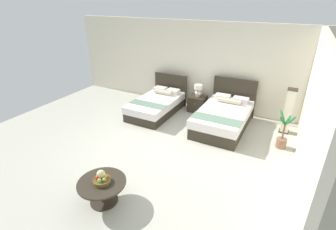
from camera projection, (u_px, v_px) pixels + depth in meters
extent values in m
cube|color=#B2B1A2|center=(158.00, 149.00, 6.33)|extent=(9.84, 9.88, 0.02)
cube|color=beige|center=(205.00, 66.00, 8.26)|extent=(9.84, 0.12, 2.80)
cube|color=beige|center=(312.00, 117.00, 4.76)|extent=(0.12, 5.48, 2.80)
cube|color=#2E281D|center=(156.00, 110.00, 8.17)|extent=(1.13, 2.02, 0.27)
cube|color=silver|center=(156.00, 103.00, 8.07)|extent=(1.17, 2.06, 0.22)
cube|color=#2E281D|center=(171.00, 89.00, 8.84)|extent=(1.20, 0.07, 1.05)
cube|color=silver|center=(160.00, 89.00, 8.69)|extent=(0.40, 0.30, 0.14)
cube|color=white|center=(173.00, 91.00, 8.48)|extent=(0.40, 0.30, 0.14)
cylinder|color=beige|center=(163.00, 92.00, 8.39)|extent=(0.61, 0.16, 0.15)
cube|color=slate|center=(148.00, 104.00, 7.64)|extent=(1.18, 0.37, 0.01)
cube|color=#2E281D|center=(222.00, 123.00, 7.25)|extent=(1.27, 2.14, 0.33)
cube|color=silver|center=(223.00, 114.00, 7.13)|extent=(1.31, 2.18, 0.24)
cube|color=#2E281D|center=(234.00, 97.00, 7.95)|extent=(1.33, 0.07, 1.19)
cube|color=silver|center=(223.00, 97.00, 7.81)|extent=(0.45, 0.30, 0.14)
cube|color=silver|center=(241.00, 100.00, 7.58)|extent=(0.45, 0.30, 0.14)
cylinder|color=beige|center=(229.00, 101.00, 7.50)|extent=(0.69, 0.16, 0.15)
cube|color=slate|center=(216.00, 119.00, 6.54)|extent=(1.32, 0.43, 0.01)
cube|color=#2E281D|center=(197.00, 104.00, 8.32)|extent=(0.53, 0.48, 0.51)
sphere|color=tan|center=(195.00, 104.00, 8.09)|extent=(0.02, 0.02, 0.02)
cylinder|color=beige|center=(198.00, 96.00, 8.23)|extent=(0.14, 0.14, 0.02)
ellipsoid|color=beige|center=(198.00, 93.00, 8.18)|extent=(0.22, 0.22, 0.18)
cylinder|color=#99844C|center=(198.00, 90.00, 8.14)|extent=(0.02, 0.02, 0.04)
cylinder|color=beige|center=(198.00, 87.00, 8.10)|extent=(0.26, 0.26, 0.15)
cylinder|color=#2E281D|center=(104.00, 201.00, 4.70)|extent=(0.51, 0.51, 0.02)
cylinder|color=#2E281D|center=(103.00, 192.00, 4.62)|extent=(0.11, 0.11, 0.42)
cylinder|color=#2E281D|center=(102.00, 183.00, 4.52)|extent=(0.87, 0.87, 0.04)
cylinder|color=brown|center=(102.00, 181.00, 4.49)|extent=(0.30, 0.30, 0.06)
torus|color=brown|center=(102.00, 179.00, 4.48)|extent=(0.32, 0.32, 0.02)
sphere|color=#CDC48A|center=(101.00, 174.00, 4.51)|extent=(0.15, 0.15, 0.15)
sphere|color=red|center=(98.00, 178.00, 4.46)|extent=(0.08, 0.08, 0.08)
sphere|color=#8AB64A|center=(100.00, 181.00, 4.41)|extent=(0.07, 0.07, 0.07)
sphere|color=#90A74A|center=(104.00, 180.00, 4.43)|extent=(0.07, 0.07, 0.07)
sphere|color=orange|center=(105.00, 176.00, 4.50)|extent=(0.08, 0.08, 0.08)
cube|color=#322720|center=(284.00, 131.00, 7.12)|extent=(0.25, 0.25, 0.03)
cube|color=#F0E8CC|center=(288.00, 111.00, 6.85)|extent=(0.21, 0.21, 1.22)
cube|color=#322720|center=(293.00, 89.00, 6.59)|extent=(0.25, 0.25, 0.02)
cylinder|color=brown|center=(281.00, 143.00, 6.34)|extent=(0.24, 0.24, 0.24)
cylinder|color=brown|center=(284.00, 132.00, 6.21)|extent=(0.04, 0.04, 0.39)
ellipsoid|color=#276E39|center=(291.00, 121.00, 6.04)|extent=(0.26, 0.09, 0.30)
ellipsoid|color=#276E39|center=(288.00, 120.00, 6.15)|extent=(0.14, 0.26, 0.26)
ellipsoid|color=#276E39|center=(283.00, 117.00, 6.17)|extent=(0.23, 0.23, 0.37)
ellipsoid|color=#276E39|center=(283.00, 121.00, 6.06)|extent=(0.20, 0.17, 0.29)
ellipsoid|color=#276E39|center=(287.00, 122.00, 5.98)|extent=(0.11, 0.24, 0.32)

